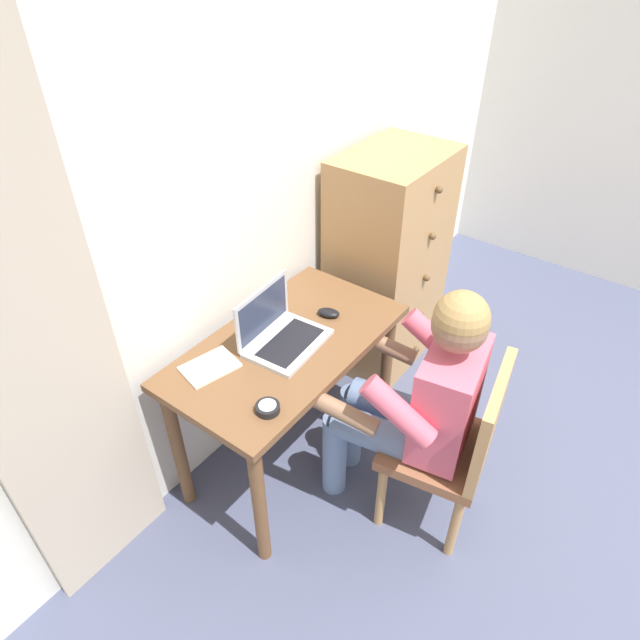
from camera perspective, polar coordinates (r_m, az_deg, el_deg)
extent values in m
cube|color=silver|center=(2.53, -3.80, 15.11)|extent=(4.80, 0.05, 2.50)
cube|color=#BCAD99|center=(1.87, -27.59, -2.59)|extent=(0.50, 0.03, 2.27)
cube|color=brown|center=(2.31, -3.48, -2.63)|extent=(1.06, 0.58, 0.03)
cylinder|color=brown|center=(2.25, -6.33, -18.61)|extent=(0.06, 0.06, 0.71)
cylinder|color=brown|center=(2.75, 6.87, -5.29)|extent=(0.06, 0.06, 0.71)
cylinder|color=brown|center=(2.47, -14.59, -12.82)|extent=(0.06, 0.06, 0.71)
cylinder|color=brown|center=(2.94, -0.88, -1.67)|extent=(0.06, 0.06, 0.71)
cube|color=tan|center=(3.05, 7.05, 5.83)|extent=(0.63, 0.45, 1.25)
sphere|color=brown|center=(3.25, 10.03, -3.04)|extent=(0.04, 0.04, 0.04)
sphere|color=brown|center=(3.10, 10.51, 0.46)|extent=(0.04, 0.04, 0.04)
sphere|color=brown|center=(2.96, 11.05, 4.32)|extent=(0.04, 0.04, 0.04)
sphere|color=brown|center=(2.83, 11.65, 8.53)|extent=(0.04, 0.04, 0.04)
sphere|color=brown|center=(2.72, 12.31, 13.11)|extent=(0.04, 0.04, 0.04)
cube|color=brown|center=(2.37, 11.99, -12.74)|extent=(0.48, 0.47, 0.05)
cube|color=tan|center=(2.19, 17.33, -10.14)|extent=(0.42, 0.11, 0.42)
cylinder|color=tan|center=(2.67, 9.11, -12.18)|extent=(0.04, 0.04, 0.39)
cylinder|color=tan|center=(2.46, 6.39, -17.67)|extent=(0.04, 0.04, 0.39)
cylinder|color=tan|center=(2.64, 15.86, -14.24)|extent=(0.04, 0.04, 0.39)
cylinder|color=tan|center=(2.43, 13.86, -20.06)|extent=(0.04, 0.04, 0.39)
cylinder|color=#6B84AD|center=(2.43, 7.79, -8.91)|extent=(0.21, 0.42, 0.14)
cylinder|color=#6B84AD|center=(2.31, 6.21, -11.84)|extent=(0.21, 0.42, 0.14)
cylinder|color=#6B84AD|center=(2.64, 3.23, -11.04)|extent=(0.11, 0.11, 0.46)
cylinder|color=#6B84AD|center=(2.54, 1.53, -13.78)|extent=(0.11, 0.11, 0.46)
cube|color=#D1566B|center=(2.17, 13.20, -8.09)|extent=(0.39, 0.26, 0.46)
cylinder|color=#D1566B|center=(2.30, 11.89, -2.11)|extent=(0.14, 0.31, 0.25)
cylinder|color=#D1566B|center=(1.98, 8.14, -9.44)|extent=(0.14, 0.31, 0.25)
cylinder|color=#846047|center=(2.40, 7.03, -2.72)|extent=(0.12, 0.28, 0.11)
cylinder|color=#846047|center=(2.10, 2.70, -9.71)|extent=(0.12, 0.28, 0.11)
sphere|color=#846047|center=(1.94, 14.40, -0.51)|extent=(0.20, 0.20, 0.20)
sphere|color=#9E7A47|center=(1.92, 14.54, 0.19)|extent=(0.20, 0.20, 0.20)
cube|color=#B7BABF|center=(2.27, -3.31, -2.44)|extent=(0.36, 0.26, 0.02)
cube|color=black|center=(2.26, -3.11, -2.32)|extent=(0.30, 0.17, 0.00)
cube|color=#B7BABF|center=(2.26, -6.02, 0.97)|extent=(0.34, 0.03, 0.22)
cube|color=#2D3851|center=(2.26, -5.89, 0.92)|extent=(0.31, 0.02, 0.18)
ellipsoid|color=black|center=(2.42, 0.91, 0.76)|extent=(0.09, 0.11, 0.03)
cylinder|color=black|center=(2.01, -5.48, -9.12)|extent=(0.09, 0.09, 0.03)
cylinder|color=silver|center=(1.99, -5.50, -8.82)|extent=(0.06, 0.06, 0.00)
cube|color=silver|center=(2.21, -11.42, -4.81)|extent=(0.24, 0.20, 0.01)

